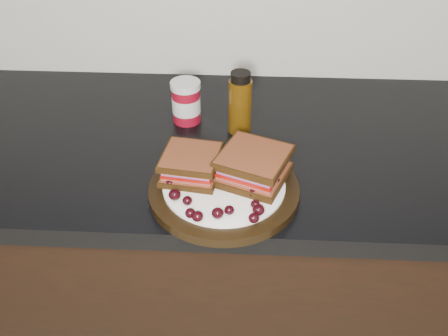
# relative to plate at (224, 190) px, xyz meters

# --- Properties ---
(base_cabinets) EXTENTS (3.96, 0.58, 0.86)m
(base_cabinets) POSITION_rel_plate_xyz_m (-0.09, 0.19, -0.48)
(base_cabinets) COLOR black
(base_cabinets) RESTS_ON ground_plane
(countertop) EXTENTS (3.98, 0.60, 0.04)m
(countertop) POSITION_rel_plate_xyz_m (-0.09, 0.19, -0.03)
(countertop) COLOR black
(countertop) RESTS_ON base_cabinets
(plate) EXTENTS (0.28, 0.28, 0.02)m
(plate) POSITION_rel_plate_xyz_m (0.00, 0.00, 0.00)
(plate) COLOR black
(plate) RESTS_ON countertop
(sandwich_left) EXTENTS (0.12, 0.12, 0.05)m
(sandwich_left) POSITION_rel_plate_xyz_m (-0.06, 0.02, 0.04)
(sandwich_left) COLOR brown
(sandwich_left) RESTS_ON plate
(sandwich_right) EXTENTS (0.15, 0.15, 0.05)m
(sandwich_right) POSITION_rel_plate_xyz_m (0.05, 0.02, 0.04)
(sandwich_right) COLOR brown
(sandwich_right) RESTS_ON plate
(grape_0) EXTENTS (0.02, 0.02, 0.02)m
(grape_0) POSITION_rel_plate_xyz_m (-0.08, -0.05, 0.03)
(grape_0) COLOR black
(grape_0) RESTS_ON plate
(grape_1) EXTENTS (0.02, 0.02, 0.02)m
(grape_1) POSITION_rel_plate_xyz_m (-0.06, -0.06, 0.02)
(grape_1) COLOR black
(grape_1) RESTS_ON plate
(grape_2) EXTENTS (0.02, 0.02, 0.02)m
(grape_2) POSITION_rel_plate_xyz_m (-0.05, -0.09, 0.02)
(grape_2) COLOR black
(grape_2) RESTS_ON plate
(grape_3) EXTENTS (0.02, 0.02, 0.02)m
(grape_3) POSITION_rel_plate_xyz_m (-0.04, -0.10, 0.02)
(grape_3) COLOR black
(grape_3) RESTS_ON plate
(grape_4) EXTENTS (0.02, 0.02, 0.02)m
(grape_4) POSITION_rel_plate_xyz_m (-0.01, -0.09, 0.02)
(grape_4) COLOR black
(grape_4) RESTS_ON plate
(grape_5) EXTENTS (0.02, 0.02, 0.02)m
(grape_5) POSITION_rel_plate_xyz_m (0.01, -0.08, 0.02)
(grape_5) COLOR black
(grape_5) RESTS_ON plate
(grape_6) EXTENTS (0.02, 0.02, 0.02)m
(grape_6) POSITION_rel_plate_xyz_m (0.05, -0.10, 0.02)
(grape_6) COLOR black
(grape_6) RESTS_ON plate
(grape_7) EXTENTS (0.02, 0.02, 0.02)m
(grape_7) POSITION_rel_plate_xyz_m (0.06, -0.08, 0.02)
(grape_7) COLOR black
(grape_7) RESTS_ON plate
(grape_8) EXTENTS (0.02, 0.02, 0.02)m
(grape_8) POSITION_rel_plate_xyz_m (0.06, -0.06, 0.02)
(grape_8) COLOR black
(grape_8) RESTS_ON plate
(grape_9) EXTENTS (0.02, 0.02, 0.02)m
(grape_9) POSITION_rel_plate_xyz_m (0.05, -0.03, 0.02)
(grape_9) COLOR black
(grape_9) RESTS_ON plate
(grape_10) EXTENTS (0.02, 0.02, 0.02)m
(grape_10) POSITION_rel_plate_xyz_m (0.09, -0.00, 0.03)
(grape_10) COLOR black
(grape_10) RESTS_ON plate
(grape_11) EXTENTS (0.02, 0.02, 0.01)m
(grape_11) POSITION_rel_plate_xyz_m (0.07, 0.02, 0.02)
(grape_11) COLOR black
(grape_11) RESTS_ON plate
(grape_12) EXTENTS (0.02, 0.02, 0.02)m
(grape_12) POSITION_rel_plate_xyz_m (0.07, 0.04, 0.02)
(grape_12) COLOR black
(grape_12) RESTS_ON plate
(grape_13) EXTENTS (0.02, 0.02, 0.02)m
(grape_13) POSITION_rel_plate_xyz_m (-0.05, 0.06, 0.02)
(grape_13) COLOR black
(grape_13) RESTS_ON plate
(grape_14) EXTENTS (0.02, 0.02, 0.02)m
(grape_14) POSITION_rel_plate_xyz_m (-0.07, 0.04, 0.02)
(grape_14) COLOR black
(grape_14) RESTS_ON plate
(grape_15) EXTENTS (0.02, 0.02, 0.02)m
(grape_15) POSITION_rel_plate_xyz_m (-0.06, 0.01, 0.02)
(grape_15) COLOR black
(grape_15) RESTS_ON plate
(grape_16) EXTENTS (0.02, 0.02, 0.02)m
(grape_16) POSITION_rel_plate_xyz_m (-0.10, -0.01, 0.02)
(grape_16) COLOR black
(grape_16) RESTS_ON plate
(grape_17) EXTENTS (0.02, 0.02, 0.02)m
(grape_17) POSITION_rel_plate_xyz_m (-0.04, 0.04, 0.02)
(grape_17) COLOR black
(grape_17) RESTS_ON plate
(grape_18) EXTENTS (0.02, 0.02, 0.02)m
(grape_18) POSITION_rel_plate_xyz_m (-0.09, 0.02, 0.02)
(grape_18) COLOR black
(grape_18) RESTS_ON plate
(grape_19) EXTENTS (0.02, 0.02, 0.02)m
(grape_19) POSITION_rel_plate_xyz_m (-0.08, 0.00, 0.02)
(grape_19) COLOR black
(grape_19) RESTS_ON plate
(condiment_jar) EXTENTS (0.08, 0.08, 0.10)m
(condiment_jar) POSITION_rel_plate_xyz_m (-0.10, 0.26, 0.04)
(condiment_jar) COLOR maroon
(condiment_jar) RESTS_ON countertop
(oil_bottle) EXTENTS (0.06, 0.06, 0.14)m
(oil_bottle) POSITION_rel_plate_xyz_m (0.02, 0.22, 0.06)
(oil_bottle) COLOR #472B07
(oil_bottle) RESTS_ON countertop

